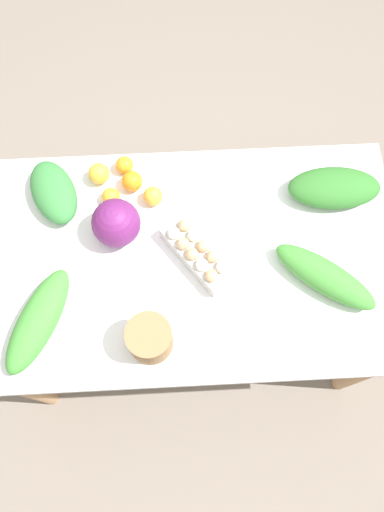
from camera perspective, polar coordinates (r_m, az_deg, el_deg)
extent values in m
plane|color=#70665B|center=(2.43, 0.00, -6.60)|extent=(8.00, 8.00, 0.00)
cube|color=silver|center=(1.71, 0.00, -0.42)|extent=(1.43, 0.84, 0.03)
cylinder|color=tan|center=(2.09, -18.30, -14.27)|extent=(0.06, 0.06, 0.74)
cylinder|color=tan|center=(2.11, 19.05, -12.42)|extent=(0.06, 0.06, 0.74)
cylinder|color=tan|center=(2.29, -17.15, 3.95)|extent=(0.06, 0.06, 0.74)
cylinder|color=tan|center=(2.30, 16.12, 5.46)|extent=(0.06, 0.06, 0.74)
sphere|color=#601E5B|center=(1.67, -8.67, 3.74)|extent=(0.16, 0.16, 0.16)
cube|color=#B7B7B2|center=(1.66, 0.66, 0.15)|extent=(0.25, 0.29, 0.06)
sphere|color=white|center=(1.61, 3.49, -1.31)|extent=(0.04, 0.04, 0.04)
sphere|color=tan|center=(1.62, 2.38, -0.07)|extent=(0.04, 0.04, 0.04)
sphere|color=tan|center=(1.63, 1.29, 1.14)|extent=(0.04, 0.04, 0.04)
sphere|color=white|center=(1.65, 0.21, 2.34)|extent=(0.04, 0.04, 0.04)
sphere|color=tan|center=(1.66, -0.85, 3.52)|extent=(0.04, 0.04, 0.04)
sphere|color=tan|center=(1.60, 2.26, -2.29)|extent=(0.04, 0.04, 0.04)
sphere|color=white|center=(1.61, 1.15, -1.04)|extent=(0.04, 0.04, 0.04)
sphere|color=tan|center=(1.62, 0.06, 0.20)|extent=(0.04, 0.04, 0.04)
sphere|color=tan|center=(1.63, -1.02, 1.41)|extent=(0.04, 0.04, 0.04)
sphere|color=white|center=(1.65, -2.07, 2.60)|extent=(0.04, 0.04, 0.04)
cylinder|color=olive|center=(1.55, -4.85, -9.39)|extent=(0.14, 0.14, 0.14)
ellipsoid|color=#3D8433|center=(1.68, 14.94, -2.29)|extent=(0.36, 0.31, 0.09)
ellipsoid|color=#337538|center=(1.81, -15.53, 7.05)|extent=(0.23, 0.29, 0.10)
ellipsoid|color=#2D6B28|center=(1.82, 15.93, 7.51)|extent=(0.33, 0.17, 0.09)
ellipsoid|color=#3D8433|center=(1.65, -17.16, -7.06)|extent=(0.26, 0.38, 0.10)
sphere|color=orange|center=(1.77, -9.24, 6.69)|extent=(0.06, 0.06, 0.06)
sphere|color=orange|center=(1.79, -6.85, 8.47)|extent=(0.07, 0.07, 0.07)
sphere|color=orange|center=(1.83, -7.71, 10.24)|extent=(0.06, 0.06, 0.06)
sphere|color=#F9A833|center=(1.76, -4.47, 6.83)|extent=(0.07, 0.07, 0.07)
sphere|color=#F9A833|center=(1.82, -10.59, 9.24)|extent=(0.08, 0.08, 0.08)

